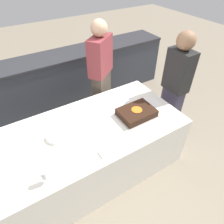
% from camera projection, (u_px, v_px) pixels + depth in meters
% --- Properties ---
extents(ground_plane, '(14.00, 14.00, 0.00)m').
position_uv_depth(ground_plane, '(95.00, 166.00, 2.71)').
color(ground_plane, gray).
extents(back_counter, '(4.40, 0.58, 0.92)m').
position_uv_depth(back_counter, '(50.00, 83.00, 3.46)').
color(back_counter, '#333842').
rests_on(back_counter, ground_plane).
extents(dining_table, '(2.10, 1.06, 0.73)m').
position_uv_depth(dining_table, '(93.00, 148.00, 2.47)').
color(dining_table, white).
rests_on(dining_table, ground_plane).
extents(cake, '(0.45, 0.35, 0.09)m').
position_uv_depth(cake, '(137.00, 113.00, 2.36)').
color(cake, '#B7B2AD').
rests_on(cake, dining_table).
extents(plate_stack, '(0.21, 0.21, 0.04)m').
position_uv_depth(plate_stack, '(56.00, 136.00, 2.10)').
color(plate_stack, white).
rests_on(plate_stack, dining_table).
extents(wine_glass, '(0.06, 0.06, 0.15)m').
position_uv_depth(wine_glass, '(44.00, 175.00, 1.65)').
color(wine_glass, white).
rests_on(wine_glass, dining_table).
extents(side_plate_near_cake, '(0.20, 0.20, 0.00)m').
position_uv_depth(side_plate_near_cake, '(124.00, 100.00, 2.62)').
color(side_plate_near_cake, white).
rests_on(side_plate_near_cake, dining_table).
extents(side_plate_right_edge, '(0.20, 0.20, 0.00)m').
position_uv_depth(side_plate_right_edge, '(150.00, 102.00, 2.59)').
color(side_plate_right_edge, white).
rests_on(side_plate_right_edge, dining_table).
extents(utensil_pile, '(0.12, 0.09, 0.02)m').
position_uv_depth(utensil_pile, '(105.00, 152.00, 1.95)').
color(utensil_pile, white).
rests_on(utensil_pile, dining_table).
extents(person_cutting_cake, '(0.45, 0.40, 1.63)m').
position_uv_depth(person_cutting_cake, '(101.00, 77.00, 2.87)').
color(person_cutting_cake, '#4C4238').
rests_on(person_cutting_cake, ground_plane).
extents(person_seated_right, '(0.22, 0.33, 1.57)m').
position_uv_depth(person_seated_right, '(175.00, 87.00, 2.68)').
color(person_seated_right, '#383347').
rests_on(person_seated_right, ground_plane).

